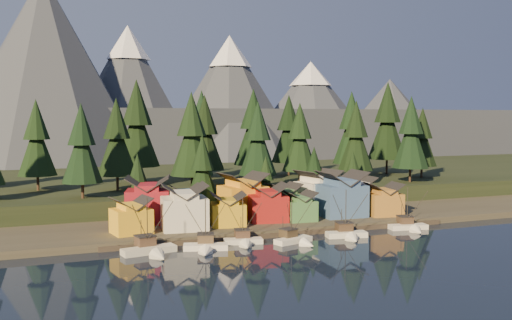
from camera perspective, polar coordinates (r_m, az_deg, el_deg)
name	(u,v)px	position (r m, az deg, el deg)	size (l,w,h in m)	color
ground	(321,251)	(111.56, 6.51, -9.06)	(500.00, 500.00, 0.00)	black
shore_strip	(248,215)	(147.22, -0.84, -5.48)	(400.00, 50.00, 1.50)	#383529
hillside	(196,185)	(194.02, -6.05, -2.47)	(420.00, 100.00, 6.00)	black
dock	(285,233)	(125.91, 2.96, -7.27)	(80.00, 4.00, 1.00)	#433930
mountain_ridge	(126,117)	(312.92, -12.88, 4.23)	(560.00, 190.00, 90.00)	#414753
boat_0	(151,243)	(109.65, -10.45, -8.16)	(10.94, 11.57, 11.82)	beige
boat_1	(206,240)	(111.25, -5.07, -7.95)	(9.29, 9.82, 10.99)	white
boat_2	(244,235)	(116.17, -1.22, -7.47)	(8.42, 8.95, 10.28)	silver
boat_3	(296,234)	(117.36, 4.06, -7.38)	(8.97, 9.44, 10.33)	white
boat_4	(348,228)	(123.77, 9.19, -6.69)	(9.33, 9.91, 11.40)	silver
boat_6	(410,221)	(135.48, 15.17, -5.91)	(9.40, 9.95, 10.79)	white
house_front_0	(131,215)	(122.14, -12.38, -5.35)	(8.65, 8.31, 7.56)	yellow
house_front_1	(184,205)	(124.53, -7.19, -4.53)	(10.58, 10.24, 9.87)	beige
house_front_2	(228,208)	(128.07, -2.82, -4.86)	(8.94, 8.99, 7.37)	gold
house_front_3	(268,201)	(133.43, 1.17, -4.16)	(10.01, 9.69, 8.81)	maroon
house_front_4	(300,205)	(134.71, 4.38, -4.53)	(7.07, 7.58, 6.86)	#447A42
house_front_5	(341,193)	(141.36, 8.54, -3.25)	(10.93, 10.02, 11.04)	#3A598A
house_front_6	(384,198)	(144.82, 12.65, -3.77)	(8.98, 8.61, 7.97)	#A5702A
house_back_0	(148,198)	(133.71, -10.75, -3.79)	(11.83, 11.55, 10.66)	maroon
house_back_1	(186,202)	(135.38, -7.03, -4.15)	(7.90, 7.99, 8.44)	#355E7E
house_back_2	(243,194)	(138.78, -1.33, -3.40)	(11.08, 10.34, 10.76)	orange
house_back_3	(284,198)	(142.66, 2.78, -3.83)	(8.34, 7.59, 7.77)	#49703C
house_back_4	(318,190)	(148.45, 6.20, -2.96)	(11.16, 10.84, 10.60)	silver
house_back_5	(359,192)	(153.92, 10.21, -3.16)	(7.95, 8.04, 8.51)	beige
tree_hill_1	(37,141)	(163.92, -21.08, 1.82)	(10.59, 10.59, 24.66)	#332319
tree_hill_2	(82,146)	(144.39, -17.04, 1.32)	(9.98, 9.98, 23.25)	#332319
tree_hill_3	(117,140)	(157.33, -13.75, 1.96)	(10.73, 10.73, 25.01)	#332319
tree_hill_4	(137,127)	(173.28, -11.82, 3.29)	(13.33, 13.33, 31.05)	#332319
tree_hill_5	(192,137)	(151.04, -6.46, 2.28)	(11.38, 11.38, 26.51)	#332319
tree_hill_6	(205,136)	(167.63, -5.14, 2.45)	(11.32, 11.32, 26.37)	#332319
tree_hill_7	(258,141)	(154.85, 0.19, 1.88)	(10.39, 10.39, 24.20)	#332319
tree_hill_8	(253,130)	(180.02, -0.26, 3.02)	(12.37, 12.37, 28.81)	#332319
tree_hill_9	(300,140)	(167.70, 4.40, 2.03)	(10.34, 10.34, 24.08)	#332319
tree_hill_10	(289,131)	(193.66, 3.30, 2.87)	(11.77, 11.77, 27.42)	#332319
tree_hill_11	(356,138)	(170.97, 9.96, 2.14)	(10.62, 10.62, 24.74)	#332319
tree_hill_12	(351,130)	(188.74, 9.51, 2.94)	(12.16, 12.16, 28.32)	#332319
tree_hill_13	(411,135)	(179.37, 15.22, 2.42)	(11.29, 11.29, 26.29)	#332319
tree_hill_14	(387,124)	(203.49, 13.01, 3.56)	(13.77, 13.77, 32.08)	#332319
tree_hill_15	(202,130)	(185.04, -5.44, 2.98)	(12.24, 12.24, 28.50)	#332319
tree_hill_17	(422,139)	(194.65, 16.29, 2.00)	(9.87, 9.87, 22.98)	#332319
tree_shore_0	(138,183)	(138.63, -11.75, -2.28)	(6.75, 6.75, 15.72)	#332319
tree_shore_1	(202,171)	(141.93, -5.38, -1.11)	(8.58, 8.58, 19.98)	#332319
tree_shore_2	(266,181)	(147.84, 0.97, -2.10)	(6.11, 6.11, 14.23)	#332319
tree_shore_3	(314,174)	(153.57, 5.81, -1.43)	(7.07, 7.07, 16.47)	#332319
tree_shore_4	(353,176)	(159.48, 9.64, -1.54)	(6.45, 6.45, 15.03)	#332319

